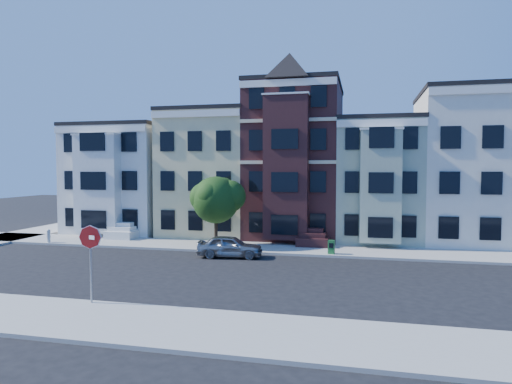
% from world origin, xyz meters
% --- Properties ---
extents(ground, '(120.00, 120.00, 0.00)m').
position_xyz_m(ground, '(0.00, 0.00, 0.00)').
color(ground, black).
extents(far_sidewalk, '(60.00, 4.00, 0.15)m').
position_xyz_m(far_sidewalk, '(0.00, 8.00, 0.07)').
color(far_sidewalk, '#9E9B93').
rests_on(far_sidewalk, ground).
extents(near_sidewalk, '(60.00, 4.00, 0.15)m').
position_xyz_m(near_sidewalk, '(0.00, -8.00, 0.07)').
color(near_sidewalk, '#9E9B93').
rests_on(near_sidewalk, ground).
extents(house_white, '(8.00, 9.00, 9.00)m').
position_xyz_m(house_white, '(-15.00, 14.50, 4.50)').
color(house_white, silver).
rests_on(house_white, ground).
extents(house_yellow, '(7.00, 9.00, 10.00)m').
position_xyz_m(house_yellow, '(-7.00, 14.50, 5.00)').
color(house_yellow, beige).
rests_on(house_yellow, ground).
extents(house_brown, '(7.00, 9.00, 12.00)m').
position_xyz_m(house_brown, '(0.00, 14.50, 6.00)').
color(house_brown, '#371717').
rests_on(house_brown, ground).
extents(house_green, '(6.00, 9.00, 9.00)m').
position_xyz_m(house_green, '(6.50, 14.50, 4.50)').
color(house_green, '#9BAA90').
rests_on(house_green, ground).
extents(house_cream, '(8.00, 9.00, 11.00)m').
position_xyz_m(house_cream, '(13.50, 14.50, 5.50)').
color(house_cream, silver).
rests_on(house_cream, ground).
extents(street_tree, '(6.50, 6.50, 6.00)m').
position_xyz_m(street_tree, '(-4.60, 7.63, 3.15)').
color(street_tree, '#265018').
rests_on(street_tree, far_sidewalk).
extents(parked_car, '(4.25, 2.11, 1.39)m').
position_xyz_m(parked_car, '(-2.73, 4.67, 0.70)').
color(parked_car, gray).
rests_on(parked_car, ground).
extents(newspaper_box, '(0.43, 0.40, 0.87)m').
position_xyz_m(newspaper_box, '(3.43, 6.50, 0.58)').
color(newspaper_box, '#1E5F2C').
rests_on(newspaper_box, far_sidewalk).
extents(fire_hydrant, '(0.36, 0.36, 0.77)m').
position_xyz_m(fire_hydrant, '(-17.00, 6.30, 0.54)').
color(fire_hydrant, silver).
rests_on(fire_hydrant, far_sidewalk).
extents(stop_sign, '(0.97, 0.42, 3.54)m').
position_xyz_m(stop_sign, '(-5.29, -6.30, 1.92)').
color(stop_sign, '#AE1614').
rests_on(stop_sign, near_sidewalk).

